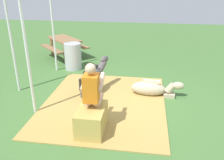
% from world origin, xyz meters
% --- Properties ---
extents(ground_plane, '(24.00, 24.00, 0.00)m').
position_xyz_m(ground_plane, '(0.00, 0.00, 0.00)').
color(ground_plane, '#426B33').
extents(hay_patch, '(3.44, 2.88, 0.02)m').
position_xyz_m(hay_patch, '(0.01, 0.28, 0.01)').
color(hay_patch, '#AD8C47').
rests_on(hay_patch, ground).
extents(hay_bale, '(0.79, 0.51, 0.52)m').
position_xyz_m(hay_bale, '(-1.19, 0.32, 0.26)').
color(hay_bale, tan).
rests_on(hay_bale, ground).
extents(person_seated, '(0.67, 0.43, 1.40)m').
position_xyz_m(person_seated, '(-1.02, 0.32, 0.78)').
color(person_seated, '#D8AD8C').
rests_on(person_seated, ground).
extents(pony_standing, '(1.29, 0.66, 0.87)m').
position_xyz_m(pony_standing, '(0.49, 0.66, 0.51)').
color(pony_standing, '#4C4747').
rests_on(pony_standing, ground).
extents(pony_lying, '(0.45, 1.34, 0.42)m').
position_xyz_m(pony_lying, '(0.61, -0.85, 0.19)').
color(pony_lying, tan).
rests_on(pony_lying, ground).
extents(water_barrel, '(0.55, 0.55, 0.87)m').
position_xyz_m(water_barrel, '(2.25, 1.74, 0.44)').
color(water_barrel, '#B2B2B7').
rests_on(water_barrel, ground).
extents(tent_pole_left, '(0.06, 0.06, 2.57)m').
position_xyz_m(tent_pole_left, '(-0.65, 1.76, 1.29)').
color(tent_pole_left, silver).
rests_on(tent_pole_left, ground).
extents(tent_pole_right, '(0.06, 0.06, 2.57)m').
position_xyz_m(tent_pole_right, '(2.03, 2.25, 1.29)').
color(tent_pole_right, silver).
rests_on(tent_pole_right, ground).
extents(tent_pole_mid, '(0.06, 0.06, 2.57)m').
position_xyz_m(tent_pole_mid, '(0.39, 2.70, 1.29)').
color(tent_pole_mid, silver).
rests_on(tent_pole_mid, ground).
extents(picnic_bench, '(1.98, 1.98, 0.75)m').
position_xyz_m(picnic_bench, '(3.40, 2.41, 0.58)').
color(picnic_bench, olive).
rests_on(picnic_bench, ground).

